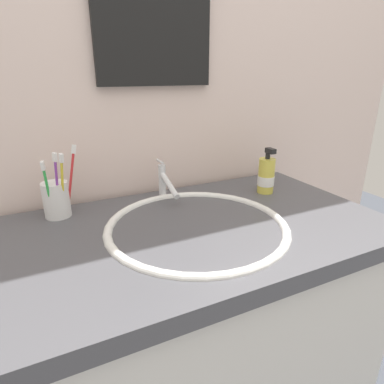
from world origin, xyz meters
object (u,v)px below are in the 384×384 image
Objects in this scene: toothbrush_yellow at (62,182)px; toothbrush_red at (71,176)px; faucet at (165,182)px; toothbrush_purple at (57,182)px; toothbrush_cup at (56,200)px; soap_dispenser at (266,176)px; toothbrush_green at (47,187)px.

toothbrush_yellow is 0.04m from toothbrush_red.
toothbrush_purple is (-0.32, -0.03, 0.05)m from faucet.
toothbrush_purple reaches higher than toothbrush_cup.
soap_dispenser is (0.34, -0.10, 0.00)m from faucet.
faucet is at bearing 4.76° from toothbrush_green.
toothbrush_red reaches higher than toothbrush_green.
toothbrush_purple reaches higher than faucet.
toothbrush_green is 1.09× the size of soap_dispenser.
soap_dispenser is at bearing -8.60° from toothbrush_cup.
toothbrush_purple is 0.94× the size of toothbrush_red.
toothbrush_red is at bearing 43.56° from toothbrush_yellow.
toothbrush_purple is at bearing 8.60° from toothbrush_green.
toothbrush_red is (0.05, -0.01, 0.07)m from toothbrush_cup.
soap_dispenser is at bearing -6.12° from toothbrush_yellow.
soap_dispenser is (0.67, -0.10, 0.01)m from toothbrush_cup.
toothbrush_purple is 1.10× the size of toothbrush_green.
toothbrush_yellow is (0.01, -0.00, -0.00)m from toothbrush_purple.
toothbrush_cup is at bearing 60.29° from toothbrush_green.
toothbrush_yellow is 0.04m from toothbrush_green.
faucet is 0.32m from toothbrush_yellow.
toothbrush_green is (-0.02, -0.03, 0.05)m from toothbrush_cup.
toothbrush_yellow is at bearing 0.99° from toothbrush_green.
soap_dispenser is (0.69, -0.07, -0.04)m from toothbrush_green.
soap_dispenser reaches higher than faucet.
toothbrush_red reaches higher than toothbrush_purple.
toothbrush_green is (-0.04, -0.00, -0.01)m from toothbrush_yellow.
toothbrush_yellow reaches higher than soap_dispenser.
toothbrush_cup is 0.60× the size of toothbrush_green.
faucet is 1.61× the size of toothbrush_cup.
faucet is at bearing 0.57° from toothbrush_red.
toothbrush_green reaches higher than soap_dispenser.
toothbrush_red is (0.03, 0.03, 0.01)m from toothbrush_yellow.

